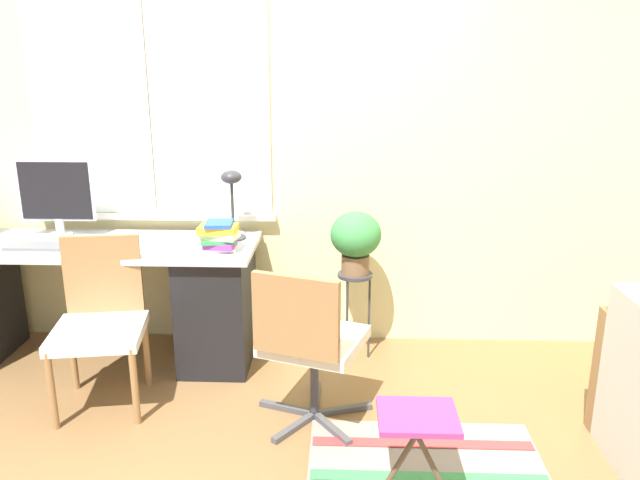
{
  "coord_description": "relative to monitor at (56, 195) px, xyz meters",
  "views": [
    {
      "loc": [
        0.57,
        -3.15,
        1.79
      ],
      "look_at": [
        0.44,
        0.16,
        0.83
      ],
      "focal_mm": 35.0,
      "sensor_mm": 36.0,
      "label": 1
    }
  ],
  "objects": [
    {
      "name": "ground_plane",
      "position": [
        1.16,
        -0.46,
        -1.0
      ],
      "size": [
        14.0,
        14.0,
        0.0
      ],
      "primitive_type": "plane",
      "color": "brown"
    },
    {
      "name": "wall_back_with_window",
      "position": [
        1.13,
        0.24,
        0.35
      ],
      "size": [
        9.0,
        0.12,
        2.7
      ],
      "color": "beige",
      "rests_on": "ground_plane"
    },
    {
      "name": "desk",
      "position": [
        0.21,
        -0.15,
        -0.6
      ],
      "size": [
        2.01,
        0.62,
        0.75
      ],
      "color": "#B2B7BC",
      "rests_on": "ground_plane"
    },
    {
      "name": "monitor",
      "position": [
        0.0,
        0.0,
        0.0
      ],
      "size": [
        0.45,
        0.14,
        0.47
      ],
      "color": "silver",
      "rests_on": "desk"
    },
    {
      "name": "keyboard",
      "position": [
        0.02,
        -0.25,
        -0.25
      ],
      "size": [
        0.43,
        0.15,
        0.02
      ],
      "color": "slate",
      "rests_on": "desk"
    },
    {
      "name": "mouse",
      "position": [
        0.3,
        -0.25,
        -0.24
      ],
      "size": [
        0.04,
        0.07,
        0.04
      ],
      "color": "slate",
      "rests_on": "desk"
    },
    {
      "name": "desk_lamp",
      "position": [
        1.07,
        -0.02,
        0.04
      ],
      "size": [
        0.15,
        0.15,
        0.42
      ],
      "color": "#2D2D33",
      "rests_on": "desk"
    },
    {
      "name": "book_stack",
      "position": [
        1.03,
        -0.27,
        -0.17
      ],
      "size": [
        0.23,
        0.18,
        0.17
      ],
      "color": "white",
      "rests_on": "desk"
    },
    {
      "name": "desk_chair_wooden",
      "position": [
        0.45,
        -0.62,
        -0.53
      ],
      "size": [
        0.52,
        0.52,
        0.88
      ],
      "rotation": [
        0.0,
        0.0,
        0.16
      ],
      "color": "olive",
      "rests_on": "ground_plane"
    },
    {
      "name": "office_chair_swivel",
      "position": [
        1.57,
        -0.82,
        -0.55
      ],
      "size": [
        0.6,
        0.62,
        0.85
      ],
      "rotation": [
        0.0,
        0.0,
        2.82
      ],
      "color": "#47474C",
      "rests_on": "ground_plane"
    },
    {
      "name": "plant_stand",
      "position": [
        1.8,
        -0.07,
        -0.53
      ],
      "size": [
        0.21,
        0.21,
        0.55
      ],
      "color": "#333338",
      "rests_on": "ground_plane"
    },
    {
      "name": "potted_plant",
      "position": [
        1.8,
        -0.07,
        -0.23
      ],
      "size": [
        0.3,
        0.3,
        0.38
      ],
      "color": "brown",
      "rests_on": "plant_stand"
    },
    {
      "name": "floor_rug_striped",
      "position": [
        2.12,
        -1.24,
        -1.0
      ],
      "size": [
        1.08,
        0.88,
        0.01
      ],
      "color": "gray",
      "rests_on": "ground_plane"
    },
    {
      "name": "folding_stool",
      "position": [
        2.04,
        -1.36,
        -0.65
      ],
      "size": [
        0.32,
        0.28,
        0.41
      ],
      "color": "#93337A",
      "rests_on": "ground_plane"
    }
  ]
}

